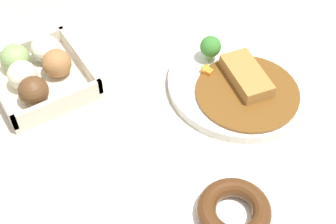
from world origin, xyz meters
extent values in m
plane|color=#B2A893|center=(0.00, 0.00, 0.00)|extent=(1.60, 1.60, 0.00)
cylinder|color=white|center=(0.01, 0.14, 0.01)|extent=(0.27, 0.27, 0.02)
cylinder|color=brown|center=(0.04, 0.12, 0.02)|extent=(0.19, 0.19, 0.01)
cube|color=#A87538|center=(0.02, 0.14, 0.04)|extent=(0.12, 0.07, 0.02)
cylinder|color=white|center=(-0.03, 0.16, 0.02)|extent=(0.06, 0.06, 0.00)
ellipsoid|color=yellow|center=(-0.03, 0.16, 0.03)|extent=(0.03, 0.03, 0.01)
cylinder|color=#8CB766|center=(-0.06, 0.12, 0.03)|extent=(0.01, 0.01, 0.02)
sphere|color=#387A2D|center=(-0.06, 0.12, 0.05)|extent=(0.04, 0.04, 0.04)
cube|color=orange|center=(-0.04, 0.09, 0.03)|extent=(0.02, 0.02, 0.01)
cube|color=orange|center=(-0.03, 0.09, 0.02)|extent=(0.02, 0.02, 0.01)
cube|color=beige|center=(-0.18, -0.17, 0.01)|extent=(0.17, 0.17, 0.01)
cube|color=beige|center=(-0.27, -0.17, 0.03)|extent=(0.01, 0.17, 0.03)
cube|color=beige|center=(-0.10, -0.17, 0.03)|extent=(0.01, 0.17, 0.03)
cube|color=beige|center=(-0.18, -0.09, 0.03)|extent=(0.17, 0.01, 0.03)
sphere|color=#84A860|center=(-0.23, -0.20, 0.04)|extent=(0.05, 0.05, 0.05)
sphere|color=#EFE5C6|center=(-0.19, -0.20, 0.04)|extent=(0.05, 0.05, 0.05)
sphere|color=brown|center=(-0.14, -0.20, 0.04)|extent=(0.05, 0.05, 0.05)
sphere|color=silver|center=(-0.23, -0.14, 0.04)|extent=(0.05, 0.05, 0.05)
sphere|color=#9E6B3D|center=(-0.18, -0.14, 0.04)|extent=(0.05, 0.05, 0.05)
cube|color=white|center=(0.22, -0.03, 0.00)|extent=(0.14, 0.14, 0.00)
torus|color=#4C2B14|center=(0.22, -0.03, 0.02)|extent=(0.11, 0.11, 0.03)
camera|label=1|loc=(0.49, -0.31, 0.68)|focal=53.91mm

